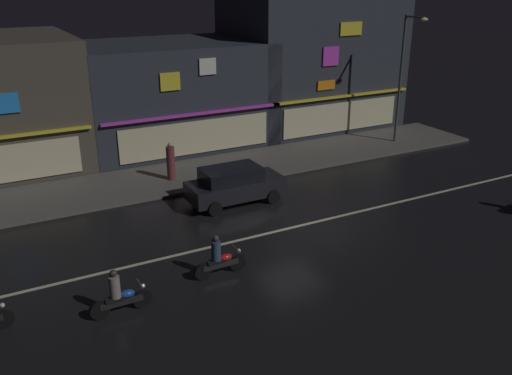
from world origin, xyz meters
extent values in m
plane|color=black|center=(0.00, 0.00, 0.00)|extent=(140.00, 140.00, 0.00)
cube|color=beige|center=(0.00, 0.00, 0.01)|extent=(30.53, 0.16, 0.01)
cube|color=#5B5954|center=(0.00, 7.62, 0.07)|extent=(32.14, 4.45, 0.14)
cube|color=#2D333D|center=(0.00, 13.52, 2.98)|extent=(10.72, 7.25, 5.96)
cube|color=#D83FD8|center=(0.00, 9.78, 2.60)|extent=(10.19, 0.24, 0.12)
cube|color=yellow|center=(-1.35, 9.84, 4.43)|extent=(1.06, 0.08, 0.92)
cube|color=white|center=(0.76, 9.84, 5.04)|extent=(0.94, 0.08, 0.85)
cube|color=beige|center=(0.00, 9.84, 1.30)|extent=(8.58, 0.06, 1.80)
cube|color=#2D333D|center=(9.64, 13.44, 4.32)|extent=(10.41, 7.09, 8.64)
cube|color=yellow|center=(9.64, 9.78, 2.60)|extent=(9.89, 0.24, 0.12)
cube|color=orange|center=(8.38, 9.84, 3.38)|extent=(1.21, 0.08, 0.55)
cube|color=#D83FD8|center=(8.62, 9.84, 5.05)|extent=(1.10, 0.08, 1.10)
cube|color=yellow|center=(9.98, 9.84, 6.56)|extent=(1.55, 0.08, 0.77)
cube|color=beige|center=(9.64, 9.84, 1.30)|extent=(8.33, 0.06, 1.80)
cube|color=yellow|center=(-9.64, 9.78, 2.60)|extent=(8.19, 0.24, 0.12)
cube|color=beige|center=(-9.64, 9.84, 1.30)|extent=(6.90, 0.06, 1.80)
cylinder|color=#47494C|center=(11.72, 7.19, 3.80)|extent=(0.16, 0.16, 7.33)
cube|color=#47494C|center=(11.72, 6.49, 7.37)|extent=(0.10, 1.40, 0.10)
ellipsoid|color=#F9E099|center=(11.72, 5.79, 7.29)|extent=(0.44, 0.32, 0.20)
cylinder|color=brown|center=(-2.44, 7.28, 0.97)|extent=(0.41, 0.41, 1.65)
sphere|color=tan|center=(-2.44, 7.28, 1.90)|extent=(0.22, 0.22, 0.22)
cube|color=black|center=(-0.80, 3.46, 0.69)|extent=(4.30, 1.78, 0.76)
cube|color=black|center=(-1.02, 3.46, 1.37)|extent=(2.58, 1.57, 0.60)
cube|color=#F9F2CC|center=(1.31, 4.07, 0.79)|extent=(0.08, 0.20, 0.12)
cube|color=#F9F2CC|center=(1.31, 2.86, 0.79)|extent=(0.08, 0.20, 0.12)
cylinder|color=black|center=(0.62, 4.35, 0.31)|extent=(0.62, 0.20, 0.62)
cylinder|color=black|center=(0.62, 2.57, 0.31)|extent=(0.62, 0.20, 0.62)
cylinder|color=black|center=(-2.22, 4.35, 0.31)|extent=(0.62, 0.20, 0.62)
cylinder|color=black|center=(-2.22, 2.57, 0.31)|extent=(0.62, 0.20, 0.62)
cylinder|color=black|center=(-6.99, -2.68, 0.30)|extent=(0.60, 0.08, 0.60)
cylinder|color=black|center=(-8.29, -2.68, 0.30)|extent=(0.60, 0.10, 0.60)
cube|color=black|center=(-7.64, -2.68, 0.40)|extent=(1.30, 0.14, 0.20)
ellipsoid|color=#1E4CB2|center=(-7.44, -2.68, 0.62)|extent=(0.44, 0.26, 0.24)
cube|color=black|center=(-7.84, -2.68, 0.55)|extent=(0.56, 0.22, 0.10)
cylinder|color=slate|center=(-7.04, -2.68, 0.85)|extent=(0.03, 0.60, 0.03)
sphere|color=white|center=(-6.95, -2.68, 0.75)|extent=(0.14, 0.14, 0.14)
cylinder|color=gray|center=(-7.79, -2.68, 0.95)|extent=(0.32, 0.32, 0.70)
sphere|color=#333338|center=(-7.79, -2.68, 1.41)|extent=(0.22, 0.22, 0.22)
cylinder|color=black|center=(-10.84, -1.80, 0.30)|extent=(0.60, 0.08, 0.60)
sphere|color=white|center=(-10.80, -1.80, 0.75)|extent=(0.14, 0.14, 0.14)
cylinder|color=black|center=(-3.43, -2.02, 0.30)|extent=(0.60, 0.08, 0.60)
cylinder|color=black|center=(-4.73, -2.02, 0.30)|extent=(0.60, 0.10, 0.60)
cube|color=black|center=(-4.08, -2.02, 0.40)|extent=(1.30, 0.14, 0.20)
ellipsoid|color=red|center=(-3.88, -2.02, 0.62)|extent=(0.44, 0.26, 0.24)
cube|color=black|center=(-4.28, -2.02, 0.55)|extent=(0.56, 0.22, 0.10)
cylinder|color=slate|center=(-3.48, -2.02, 0.85)|extent=(0.03, 0.60, 0.03)
sphere|color=white|center=(-3.39, -2.02, 0.75)|extent=(0.14, 0.14, 0.14)
cylinder|color=#334766|center=(-4.23, -2.02, 0.95)|extent=(0.32, 0.32, 0.70)
sphere|color=#333338|center=(-4.23, -2.02, 1.41)|extent=(0.22, 0.22, 0.22)
cone|color=orange|center=(2.20, 4.54, 0.28)|extent=(0.36, 0.36, 0.55)
camera|label=1|loc=(-10.72, -16.97, 9.55)|focal=38.51mm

